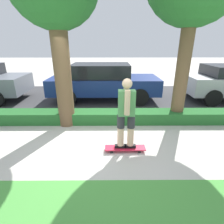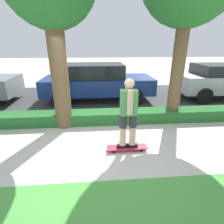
{
  "view_description": "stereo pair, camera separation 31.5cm",
  "coord_description": "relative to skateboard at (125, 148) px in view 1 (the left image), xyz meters",
  "views": [
    {
      "loc": [
        0.18,
        -3.52,
        2.34
      ],
      "look_at": [
        0.2,
        0.6,
        0.73
      ],
      "focal_mm": 28.0,
      "sensor_mm": 36.0,
      "label": 1
    },
    {
      "loc": [
        -0.14,
        -3.51,
        2.34
      ],
      "look_at": [
        0.2,
        0.6,
        0.73
      ],
      "focal_mm": 28.0,
      "sensor_mm": 36.0,
      "label": 2
    }
  ],
  "objects": [
    {
      "name": "ground_plane",
      "position": [
        -0.51,
        0.04,
        -0.07
      ],
      "size": [
        60.0,
        60.0,
        0.0
      ],
      "primitive_type": "plane",
      "color": "#BCB7AD"
    },
    {
      "name": "street_asphalt",
      "position": [
        -0.51,
        4.24,
        -0.07
      ],
      "size": [
        18.39,
        5.0,
        0.01
      ],
      "color": "#38383A",
      "rests_on": "ground_plane"
    },
    {
      "name": "hedge_row",
      "position": [
        -0.51,
        1.64,
        0.11
      ],
      "size": [
        18.39,
        0.6,
        0.36
      ],
      "color": "#236028",
      "rests_on": "ground_plane"
    },
    {
      "name": "skateboard",
      "position": [
        0.0,
        0.0,
        0.0
      ],
      "size": [
        0.94,
        0.24,
        0.09
      ],
      "color": "red",
      "rests_on": "ground_plane"
    },
    {
      "name": "skater_person",
      "position": [
        0.0,
        0.0,
        0.87
      ],
      "size": [
        0.49,
        0.41,
        1.61
      ],
      "color": "black",
      "rests_on": "skateboard"
    },
    {
      "name": "parked_car_middle",
      "position": [
        -0.65,
        4.08,
        0.75
      ],
      "size": [
        4.64,
        1.94,
        1.56
      ],
      "rotation": [
        0.0,
        0.0,
        -0.0
      ],
      "color": "navy",
      "rests_on": "ground_plane"
    }
  ]
}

